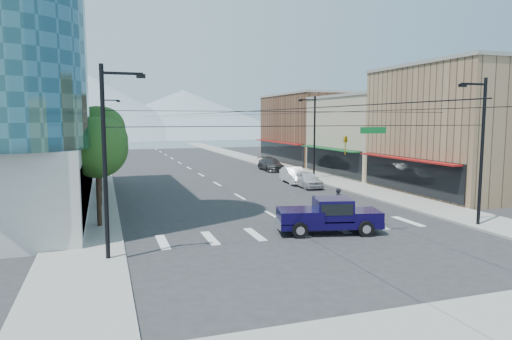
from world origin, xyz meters
The scene contains 22 objects.
ground centered at (0.00, 0.00, 0.00)m, with size 160.00×160.00×0.00m, color #28282B.
sidewalk_left centered at (-12.00, 40.00, 0.07)m, with size 4.00×120.00×0.15m, color gray.
sidewalk_right centered at (12.00, 40.00, 0.07)m, with size 4.00×120.00×0.15m, color gray.
sidewalk_cross centered at (0.00, -12.00, 0.07)m, with size 28.00×4.00×0.15m, color gray.
shop_near centered at (20.00, 10.00, 5.50)m, with size 12.00×14.00×11.00m, color #8C6B4C.
shop_mid centered at (20.00, 24.00, 4.50)m, with size 12.00×14.00×9.00m, color tan.
shop_far centered at (20.00, 40.00, 5.00)m, with size 12.00×18.00×10.00m, color brown.
clock_tower centered at (-16.50, 62.00, 10.64)m, with size 4.80×4.80×20.40m.
mountain_left centered at (-15.00, 150.00, 11.00)m, with size 80.00×80.00×22.00m, color gray.
mountain_right centered at (20.00, 160.00, 9.00)m, with size 90.00×90.00×18.00m, color gray.
tree_near centered at (-11.07, 6.10, 4.99)m, with size 3.65×3.64×6.71m.
tree_midnear centered at (-11.07, 13.10, 5.59)m, with size 4.09×4.09×7.52m.
tree_midfar centered at (-11.07, 20.10, 4.99)m, with size 3.65×3.64×6.71m.
tree_far centered at (-11.07, 27.10, 5.59)m, with size 4.09×4.09×7.52m.
signal_rig centered at (0.19, -1.00, 4.64)m, with size 21.80×0.20×9.00m.
lamp_pole_nw centered at (-10.67, 30.00, 4.94)m, with size 2.00×0.25×9.00m.
lamp_pole_ne centered at (10.67, 22.00, 4.94)m, with size 2.00×0.25×9.00m.
pickup_truck centered at (1.35, 0.51, 1.06)m, with size 6.30×3.45×2.03m.
pedestrian centered at (4.07, 4.26, 0.98)m, with size 0.71×0.47×1.96m, color black.
parked_car_near centered at (7.67, 16.97, 0.78)m, with size 1.83×4.55×1.55m, color silver.
parked_car_mid centered at (7.60, 20.03, 0.82)m, with size 1.74×5.00×1.65m, color white.
parked_car_far centered at (9.40, 31.71, 0.81)m, with size 2.26×5.57×1.62m, color #323134.
Camera 1 is at (-10.83, -22.64, 6.56)m, focal length 32.00 mm.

